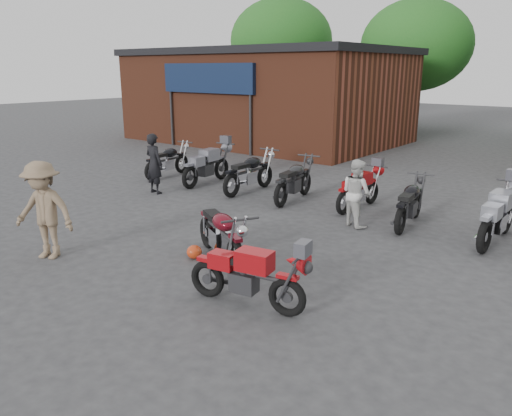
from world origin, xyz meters
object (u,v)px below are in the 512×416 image
Objects in this scene: vintage_motorcycle at (221,230)px; row_bike_1 at (207,163)px; row_bike_5 at (410,201)px; row_bike_6 at (498,213)px; person_dark at (154,164)px; sportbike at (248,273)px; helmet at (194,252)px; row_bike_4 at (359,188)px; person_light at (356,193)px; person_tan at (44,210)px; row_bike_3 at (294,178)px; row_bike_0 at (168,159)px; row_bike_2 at (250,171)px.

vintage_motorcycle is 0.95× the size of row_bike_1.
row_bike_6 is at bearing -98.21° from row_bike_5.
person_dark is 1.81m from row_bike_1.
sportbike is 2.22m from helmet.
row_bike_1 is at bearing 79.43° from row_bike_5.
person_light is at bearing -152.89° from row_bike_4.
person_light is at bearing 33.20° from person_tan.
person_tan reaches higher than row_bike_3.
person_tan is at bearing 135.21° from row_bike_5.
row_bike_1 is at bearing 127.71° from sportbike.
person_dark is 8.72m from row_bike_6.
sportbike is 9.58m from row_bike_0.
row_bike_3 reaches higher than vintage_motorcycle.
sportbike is 0.93× the size of row_bike_5.
vintage_motorcycle is at bearing 99.47° from person_light.
person_dark is 0.85× the size of row_bike_0.
row_bike_0 is 8.16m from row_bike_5.
person_dark reaches higher than person_light.
row_bike_1 is at bearing 131.75° from helmet.
vintage_motorcycle is 1.87m from sportbike.
sportbike is at bearing 159.28° from row_bike_6.
person_dark is at bearing 93.74° from person_tan.
person_dark is (-6.47, 3.75, 0.30)m from sportbike.
row_bike_0 is 9.97m from row_bike_6.
row_bike_6 reaches higher than vintage_motorcycle.
sportbike is (1.52, -1.08, -0.06)m from vintage_motorcycle.
person_light is 0.80× the size of row_bike_4.
sportbike is 0.86× the size of row_bike_1.
row_bike_2 is (2.00, 1.76, -0.22)m from person_dark.
person_dark is 0.90× the size of row_bike_4.
vintage_motorcycle is 6.42m from row_bike_1.
person_tan reaches higher than row_bike_6.
row_bike_5 is (4.77, -0.22, -0.05)m from row_bike_2.
vintage_motorcycle is at bearing 23.76° from helmet.
row_bike_5 is at bearing 62.54° from helmet.
row_bike_0 is 0.95× the size of row_bike_3.
row_bike_1 is (-6.16, 5.52, 0.09)m from sportbike.
row_bike_5 is at bearing 91.19° from row_bike_6.
person_dark is at bearing -148.30° from row_bike_0.
person_tan is (-4.17, -0.77, 0.37)m from sportbike.
person_light is 0.70× the size of row_bike_1.
person_dark is at bearing 106.64° from row_bike_3.
row_bike_5 is (1.81, 4.20, -0.02)m from vintage_motorcycle.
person_tan is (-2.65, -1.86, 0.32)m from vintage_motorcycle.
row_bike_0 is (-7.86, 5.47, 0.04)m from sportbike.
row_bike_3 is (1.22, 6.27, -0.30)m from person_tan.
row_bike_2 reaches higher than row_bike_0.
person_light reaches higher than sportbike.
row_bike_1 reaches higher than row_bike_3.
row_bike_2 is at bearing -96.60° from row_bike_0.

